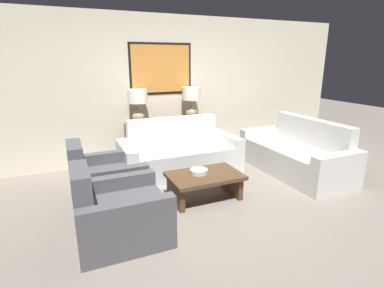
# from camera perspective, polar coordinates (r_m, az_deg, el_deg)

# --- Properties ---
(ground_plane) EXTENTS (20.00, 20.00, 0.00)m
(ground_plane) POSITION_cam_1_polar(r_m,az_deg,el_deg) (3.97, 5.61, -12.38)
(ground_plane) COLOR slate
(back_wall) EXTENTS (8.03, 0.12, 2.65)m
(back_wall) POSITION_cam_1_polar(r_m,az_deg,el_deg) (5.75, -5.98, 10.39)
(back_wall) COLOR beige
(back_wall) RESTS_ON ground_plane
(console_table) EXTENTS (1.49, 0.38, 0.75)m
(console_table) POSITION_cam_1_polar(r_m,az_deg,el_deg) (5.67, -4.87, 0.49)
(console_table) COLOR #332319
(console_table) RESTS_ON ground_plane
(table_lamp_left) EXTENTS (0.35, 0.35, 0.62)m
(table_lamp_left) POSITION_cam_1_polar(r_m,az_deg,el_deg) (5.38, -10.28, 7.76)
(table_lamp_left) COLOR tan
(table_lamp_left) RESTS_ON console_table
(table_lamp_right) EXTENTS (0.35, 0.35, 0.62)m
(table_lamp_right) POSITION_cam_1_polar(r_m,az_deg,el_deg) (5.70, -0.12, 8.46)
(table_lamp_right) COLOR tan
(table_lamp_right) RESTS_ON console_table
(couch_by_back_wall) EXTENTS (1.97, 0.91, 0.90)m
(couch_by_back_wall) POSITION_cam_1_polar(r_m,az_deg,el_deg) (5.09, -2.41, -2.15)
(couch_by_back_wall) COLOR silver
(couch_by_back_wall) RESTS_ON ground_plane
(couch_by_side) EXTENTS (0.91, 1.97, 0.90)m
(couch_by_side) POSITION_cam_1_polar(r_m,az_deg,el_deg) (5.39, 19.19, -2.01)
(couch_by_side) COLOR silver
(couch_by_side) RESTS_ON ground_plane
(coffee_table) EXTENTS (0.99, 0.64, 0.37)m
(coffee_table) POSITION_cam_1_polar(r_m,az_deg,el_deg) (4.14, 2.43, -7.05)
(coffee_table) COLOR #4C331E
(coffee_table) RESTS_ON ground_plane
(decorative_bowl) EXTENTS (0.24, 0.24, 0.06)m
(decorative_bowl) POSITION_cam_1_polar(r_m,az_deg,el_deg) (4.11, 1.30, -5.23)
(decorative_bowl) COLOR beige
(decorative_bowl) RESTS_ON coffee_table
(armchair_near_back_wall) EXTENTS (0.94, 0.85, 0.85)m
(armchair_near_back_wall) POSITION_cam_1_polar(r_m,az_deg,el_deg) (4.23, -16.25, -6.86)
(armchair_near_back_wall) COLOR #4C4C51
(armchair_near_back_wall) RESTS_ON ground_plane
(armchair_near_camera) EXTENTS (0.94, 0.85, 0.85)m
(armchair_near_camera) POSITION_cam_1_polar(r_m,az_deg,el_deg) (3.36, -13.90, -12.88)
(armchair_near_camera) COLOR #4C4C51
(armchair_near_camera) RESTS_ON ground_plane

